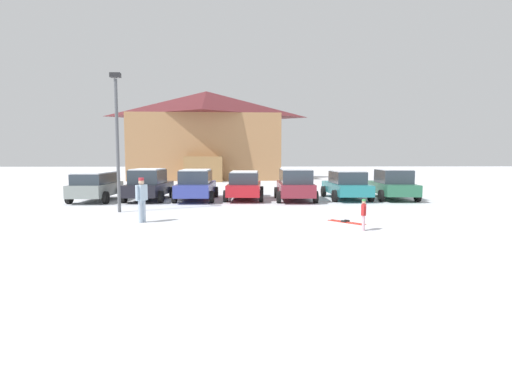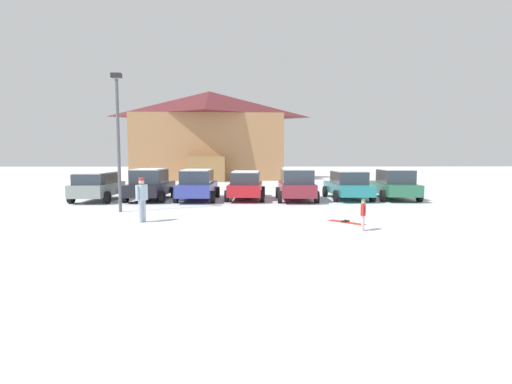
{
  "view_description": "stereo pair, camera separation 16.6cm",
  "coord_description": "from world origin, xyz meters",
  "px_view_note": "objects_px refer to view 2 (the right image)",
  "views": [
    {
      "loc": [
        -0.42,
        -10.3,
        2.48
      ],
      "look_at": [
        0.03,
        5.16,
        1.07
      ],
      "focal_mm": 28.0,
      "sensor_mm": 36.0,
      "label": 1
    },
    {
      "loc": [
        -0.25,
        -10.31,
        2.48
      ],
      "look_at": [
        0.03,
        5.16,
        1.07
      ],
      "focal_mm": 28.0,
      "sensor_mm": 36.0,
      "label": 2
    }
  ],
  "objects_px": {
    "parked_grey_wagon": "(98,185)",
    "parked_black_sedan": "(150,185)",
    "parked_blue_hatchback": "(198,185)",
    "parked_green_coupe": "(394,184)",
    "pair_of_skis": "(346,222)",
    "skier_adult_in_blue_parka": "(142,197)",
    "ski_lodge": "(210,135)",
    "skier_child_in_red_jacket": "(363,213)",
    "parked_maroon_van": "(296,183)",
    "parked_teal_hatchback": "(348,185)",
    "lamp_post": "(118,135)",
    "parked_red_sedan": "(246,185)"
  },
  "relations": [
    {
      "from": "parked_teal_hatchback",
      "to": "lamp_post",
      "type": "height_order",
      "value": "lamp_post"
    },
    {
      "from": "parked_blue_hatchback",
      "to": "lamp_post",
      "type": "xyz_separation_m",
      "value": [
        -2.83,
        -4.63,
        2.5
      ]
    },
    {
      "from": "parked_black_sedan",
      "to": "pair_of_skis",
      "type": "bearing_deg",
      "value": -40.07
    },
    {
      "from": "parked_black_sedan",
      "to": "parked_blue_hatchback",
      "type": "height_order",
      "value": "parked_black_sedan"
    },
    {
      "from": "ski_lodge",
      "to": "pair_of_skis",
      "type": "bearing_deg",
      "value": -75.02
    },
    {
      "from": "parked_green_coupe",
      "to": "skier_adult_in_blue_parka",
      "type": "bearing_deg",
      "value": -148.07
    },
    {
      "from": "parked_grey_wagon",
      "to": "parked_black_sedan",
      "type": "height_order",
      "value": "parked_black_sedan"
    },
    {
      "from": "skier_child_in_red_jacket",
      "to": "lamp_post",
      "type": "xyz_separation_m",
      "value": [
        -9.45,
        4.63,
        2.76
      ]
    },
    {
      "from": "parked_black_sedan",
      "to": "parked_red_sedan",
      "type": "distance_m",
      "value": 5.33
    },
    {
      "from": "parked_maroon_van",
      "to": "parked_teal_hatchback",
      "type": "distance_m",
      "value": 3.06
    },
    {
      "from": "parked_teal_hatchback",
      "to": "skier_adult_in_blue_parka",
      "type": "xyz_separation_m",
      "value": [
        -9.63,
        -7.68,
        0.11
      ]
    },
    {
      "from": "parked_maroon_van",
      "to": "parked_blue_hatchback",
      "type": "bearing_deg",
      "value": 177.29
    },
    {
      "from": "pair_of_skis",
      "to": "skier_adult_in_blue_parka",
      "type": "bearing_deg",
      "value": 178.12
    },
    {
      "from": "parked_blue_hatchback",
      "to": "skier_child_in_red_jacket",
      "type": "height_order",
      "value": "parked_blue_hatchback"
    },
    {
      "from": "skier_adult_in_blue_parka",
      "to": "skier_child_in_red_jacket",
      "type": "distance_m",
      "value": 7.98
    },
    {
      "from": "parked_maroon_van",
      "to": "skier_adult_in_blue_parka",
      "type": "relative_size",
      "value": 2.55
    },
    {
      "from": "ski_lodge",
      "to": "parked_maroon_van",
      "type": "relative_size",
      "value": 3.77
    },
    {
      "from": "parked_blue_hatchback",
      "to": "parked_green_coupe",
      "type": "distance_m",
      "value": 11.13
    },
    {
      "from": "parked_maroon_van",
      "to": "skier_child_in_red_jacket",
      "type": "relative_size",
      "value": 4.07
    },
    {
      "from": "parked_blue_hatchback",
      "to": "skier_adult_in_blue_parka",
      "type": "height_order",
      "value": "parked_blue_hatchback"
    },
    {
      "from": "parked_grey_wagon",
      "to": "parked_maroon_van",
      "type": "xyz_separation_m",
      "value": [
        10.9,
        0.03,
        0.09
      ]
    },
    {
      "from": "parked_green_coupe",
      "to": "ski_lodge",
      "type": "bearing_deg",
      "value": 120.23
    },
    {
      "from": "parked_black_sedan",
      "to": "parked_maroon_van",
      "type": "distance_m",
      "value": 8.11
    },
    {
      "from": "parked_maroon_van",
      "to": "ski_lodge",
      "type": "bearing_deg",
      "value": 107.36
    },
    {
      "from": "parked_maroon_van",
      "to": "parked_green_coupe",
      "type": "height_order",
      "value": "parked_maroon_van"
    },
    {
      "from": "ski_lodge",
      "to": "parked_black_sedan",
      "type": "xyz_separation_m",
      "value": [
        -1.23,
        -21.74,
        -3.89
      ]
    },
    {
      "from": "parked_grey_wagon",
      "to": "parked_black_sedan",
      "type": "relative_size",
      "value": 0.95
    },
    {
      "from": "parked_red_sedan",
      "to": "parked_teal_hatchback",
      "type": "xyz_separation_m",
      "value": [
        5.8,
        -0.04,
        0.02
      ]
    },
    {
      "from": "parked_green_coupe",
      "to": "parked_teal_hatchback",
      "type": "bearing_deg",
      "value": 179.25
    },
    {
      "from": "ski_lodge",
      "to": "parked_black_sedan",
      "type": "relative_size",
      "value": 3.76
    },
    {
      "from": "parked_red_sedan",
      "to": "parked_teal_hatchback",
      "type": "bearing_deg",
      "value": -0.42
    },
    {
      "from": "parked_grey_wagon",
      "to": "parked_red_sedan",
      "type": "distance_m",
      "value": 8.14
    },
    {
      "from": "parked_blue_hatchback",
      "to": "skier_child_in_red_jacket",
      "type": "relative_size",
      "value": 4.43
    },
    {
      "from": "ski_lodge",
      "to": "skier_child_in_red_jacket",
      "type": "distance_m",
      "value": 32.3
    },
    {
      "from": "parked_red_sedan",
      "to": "pair_of_skis",
      "type": "height_order",
      "value": "parked_red_sedan"
    },
    {
      "from": "parked_black_sedan",
      "to": "parked_red_sedan",
      "type": "xyz_separation_m",
      "value": [
        5.32,
        0.32,
        -0.06
      ]
    },
    {
      "from": "skier_child_in_red_jacket",
      "to": "pair_of_skis",
      "type": "bearing_deg",
      "value": 95.51
    },
    {
      "from": "skier_child_in_red_jacket",
      "to": "parked_maroon_van",
      "type": "bearing_deg",
      "value": 97.22
    },
    {
      "from": "parked_red_sedan",
      "to": "skier_child_in_red_jacket",
      "type": "height_order",
      "value": "parked_red_sedan"
    },
    {
      "from": "parked_grey_wagon",
      "to": "parked_black_sedan",
      "type": "xyz_separation_m",
      "value": [
        2.79,
        0.3,
        0.01
      ]
    },
    {
      "from": "parked_grey_wagon",
      "to": "pair_of_skis",
      "type": "relative_size",
      "value": 3.06
    },
    {
      "from": "pair_of_skis",
      "to": "parked_maroon_van",
      "type": "bearing_deg",
      "value": 97.59
    },
    {
      "from": "parked_green_coupe",
      "to": "lamp_post",
      "type": "height_order",
      "value": "lamp_post"
    },
    {
      "from": "parked_maroon_van",
      "to": "parked_teal_hatchback",
      "type": "xyz_separation_m",
      "value": [
        3.01,
        0.54,
        -0.12
      ]
    },
    {
      "from": "parked_maroon_van",
      "to": "skier_adult_in_blue_parka",
      "type": "distance_m",
      "value": 9.73
    },
    {
      "from": "ski_lodge",
      "to": "skier_adult_in_blue_parka",
      "type": "height_order",
      "value": "ski_lodge"
    },
    {
      "from": "parked_grey_wagon",
      "to": "parked_maroon_van",
      "type": "relative_size",
      "value": 0.95
    },
    {
      "from": "parked_red_sedan",
      "to": "parked_grey_wagon",
      "type": "bearing_deg",
      "value": -175.68
    },
    {
      "from": "parked_maroon_van",
      "to": "parked_grey_wagon",
      "type": "bearing_deg",
      "value": -179.85
    },
    {
      "from": "parked_maroon_van",
      "to": "parked_black_sedan",
      "type": "bearing_deg",
      "value": 178.11
    }
  ]
}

